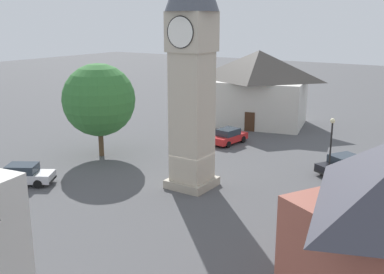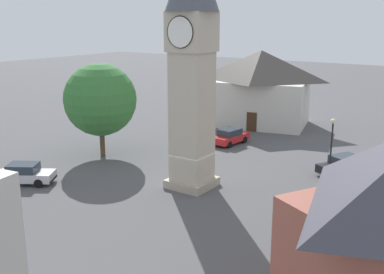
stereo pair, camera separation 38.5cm
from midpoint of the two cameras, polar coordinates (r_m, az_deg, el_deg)
name	(u,v)px [view 1 (the left image)]	position (r m, az deg, el deg)	size (l,w,h in m)	color
ground_plane	(192,186)	(33.60, -0.33, -6.14)	(200.00, 200.00, 0.00)	#4C4C4F
clock_tower	(192,44)	(31.48, -0.36, 11.52)	(3.64, 3.64, 17.55)	#A59C89
car_blue_kerb	(229,136)	(44.64, 4.36, 0.10)	(2.19, 4.31, 1.53)	red
car_silver_kerb	(24,174)	(35.98, -20.43, -4.38)	(4.39, 3.62, 1.53)	silver
car_red_corner	(342,165)	(37.78, 17.91, -3.28)	(3.50, 4.42, 1.53)	black
pedestrian	(343,189)	(31.85, 17.97, -6.14)	(0.53, 0.33, 1.69)	#706656
tree	(99,100)	(40.59, -11.77, 4.54)	(6.31, 6.31, 8.19)	brown
building_terrace_right	(258,87)	(52.76, 8.02, 6.17)	(12.27, 10.04, 8.43)	beige
lamp_post	(331,141)	(34.20, 16.61, -0.48)	(0.36, 0.36, 5.02)	black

